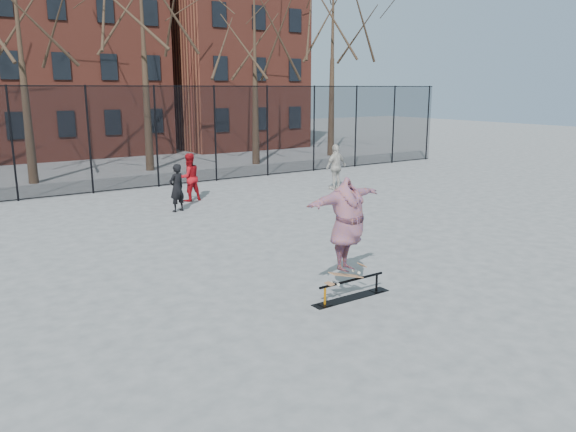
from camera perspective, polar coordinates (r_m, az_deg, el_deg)
ground at (r=11.62m, az=5.64°, el=-6.75°), size 100.00×100.00×0.00m
skate_rail at (r=10.78m, az=6.48°, el=-7.54°), size 1.73×0.26×0.38m
skateboard at (r=10.59m, az=5.91°, el=-6.29°), size 0.80×0.19×0.09m
skater at (r=10.33m, az=6.03°, el=-1.46°), size 2.22×1.16×1.75m
bystander_black at (r=18.29m, az=-11.23°, el=2.82°), size 0.65×0.53×1.54m
bystander_red at (r=19.94m, az=-10.02°, el=3.90°), size 0.86×0.69×1.68m
bystander_white at (r=22.05m, az=4.89°, el=5.00°), size 1.08×0.56×1.76m
fence at (r=22.57m, az=-16.13°, el=7.73°), size 34.03×0.07×4.00m
tree_row at (r=26.62m, az=-20.42°, el=19.61°), size 33.66×7.46×10.67m
rowhouses at (r=35.29m, az=-22.37°, el=15.51°), size 29.00×7.00×13.00m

